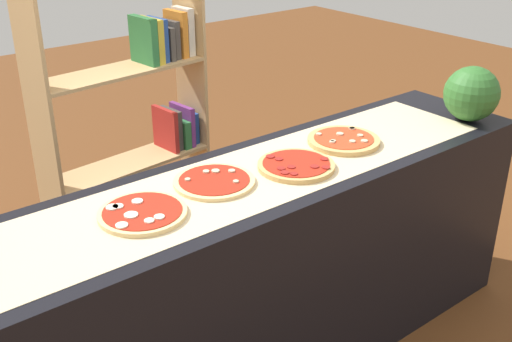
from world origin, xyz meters
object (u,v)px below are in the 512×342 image
Objects in this scene: pizza_pepperoni_2 at (296,165)px; bookshelf at (145,117)px; pizza_mozzarella_0 at (142,213)px; pizza_mushroom_1 at (214,181)px; pizza_mushroom_3 at (344,140)px; watermelon at (472,94)px.

bookshelf is (0.02, 1.25, -0.17)m from pizza_pepperoni_2.
pizza_mushroom_1 is at bearing 8.61° from pizza_mozzarella_0.
pizza_pepperoni_2 reaches higher than pizza_mushroom_1.
pizza_mushroom_3 is 1.21× the size of watermelon.
pizza_mushroom_1 is at bearing 177.92° from pizza_mushroom_3.
pizza_pepperoni_2 is (0.33, -0.09, 0.00)m from pizza_mushroom_1.
bookshelf is (0.68, 1.21, -0.17)m from pizza_mozzarella_0.
pizza_mozzarella_0 is 0.19× the size of bookshelf.
pizza_mushroom_1 is (0.33, 0.05, -0.00)m from pizza_mozzarella_0.
pizza_mushroom_3 is (0.66, -0.02, 0.00)m from pizza_mushroom_1.
pizza_mozzarella_0 is 0.66m from pizza_pepperoni_2.
pizza_pepperoni_2 is 1.19× the size of watermelon.
watermelon is (1.32, -0.18, 0.12)m from pizza_mushroom_1.
pizza_pepperoni_2 is at bearing -168.94° from pizza_mushroom_3.
pizza_mushroom_3 reaches higher than pizza_mozzarella_0.
pizza_mushroom_3 is at bearing 1.51° from pizza_mozzarella_0.
bookshelf is at bearing 125.78° from watermelon.
bookshelf is at bearing 104.60° from pizza_mushroom_3.
watermelon is (0.66, -0.16, 0.11)m from pizza_mushroom_3.
watermelon is at bearing -54.22° from bookshelf.
pizza_mozzarella_0 is 0.98× the size of pizza_mushroom_3.
pizza_mushroom_3 is at bearing -2.08° from pizza_mushroom_1.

